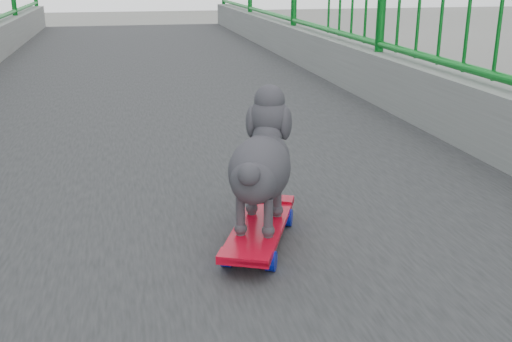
{
  "coord_description": "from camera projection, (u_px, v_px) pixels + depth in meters",
  "views": [
    {
      "loc": [
        -0.21,
        2.37,
        7.79
      ],
      "look_at": [
        0.16,
        4.04,
        7.22
      ],
      "focal_mm": 42.0,
      "sensor_mm": 36.0,
      "label": 1
    }
  ],
  "objects": [
    {
      "name": "skateboard",
      "position": [
        260.0,
        230.0,
        1.81
      ],
      "size": [
        0.33,
        0.51,
        0.07
      ],
      "rotation": [
        0.0,
        0.0,
        -0.41
      ],
      "color": "red",
      "rests_on": "footbridge"
    },
    {
      "name": "poodle",
      "position": [
        261.0,
        161.0,
        1.76
      ],
      "size": [
        0.28,
        0.4,
        0.36
      ],
      "rotation": [
        0.0,
        0.0,
        -0.41
      ],
      "color": "#312E34",
      "rests_on": "skateboard"
    }
  ]
}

